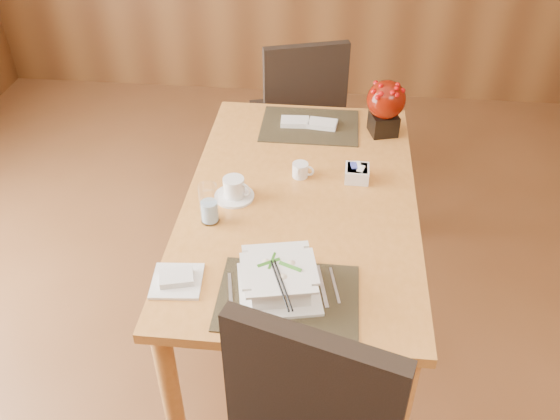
# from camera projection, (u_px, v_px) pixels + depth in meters

# --- Properties ---
(dining_table) EXTENTS (0.90, 1.50, 0.75)m
(dining_table) POSITION_uv_depth(u_px,v_px,m) (300.00, 215.00, 2.38)
(dining_table) COLOR #C98138
(dining_table) RESTS_ON ground
(placemat_near) EXTENTS (0.45, 0.33, 0.01)m
(placemat_near) POSITION_uv_depth(u_px,v_px,m) (288.00, 297.00, 1.89)
(placemat_near) COLOR black
(placemat_near) RESTS_ON dining_table
(placemat_far) EXTENTS (0.45, 0.33, 0.01)m
(placemat_far) POSITION_uv_depth(u_px,v_px,m) (310.00, 126.00, 2.75)
(placemat_far) COLOR black
(placemat_far) RESTS_ON dining_table
(soup_setting) EXTENTS (0.30, 0.30, 0.10)m
(soup_setting) POSITION_uv_depth(u_px,v_px,m) (279.00, 280.00, 1.88)
(soup_setting) COLOR silver
(soup_setting) RESTS_ON dining_table
(coffee_cup) EXTENTS (0.16, 0.16, 0.09)m
(coffee_cup) POSITION_uv_depth(u_px,v_px,m) (234.00, 189.00, 2.30)
(coffee_cup) COLOR silver
(coffee_cup) RESTS_ON dining_table
(water_glass) EXTENTS (0.08, 0.08, 0.16)m
(water_glass) POSITION_uv_depth(u_px,v_px,m) (209.00, 204.00, 2.15)
(water_glass) COLOR white
(water_glass) RESTS_ON dining_table
(creamer_jug) EXTENTS (0.10, 0.10, 0.06)m
(creamer_jug) POSITION_uv_depth(u_px,v_px,m) (300.00, 170.00, 2.42)
(creamer_jug) COLOR silver
(creamer_jug) RESTS_ON dining_table
(sugar_caddy) EXTENTS (0.10, 0.10, 0.06)m
(sugar_caddy) POSITION_uv_depth(u_px,v_px,m) (357.00, 173.00, 2.40)
(sugar_caddy) COLOR silver
(sugar_caddy) RESTS_ON dining_table
(berry_decor) EXTENTS (0.17, 0.17, 0.25)m
(berry_decor) POSITION_uv_depth(u_px,v_px,m) (386.00, 105.00, 2.62)
(berry_decor) COLOR black
(berry_decor) RESTS_ON dining_table
(napkins_far) EXTENTS (0.26, 0.11, 0.02)m
(napkins_far) POSITION_uv_depth(u_px,v_px,m) (311.00, 123.00, 2.75)
(napkins_far) COLOR silver
(napkins_far) RESTS_ON dining_table
(bread_plate) EXTENTS (0.18, 0.18, 0.01)m
(bread_plate) POSITION_uv_depth(u_px,v_px,m) (177.00, 281.00, 1.95)
(bread_plate) COLOR silver
(bread_plate) RESTS_ON dining_table
(far_chair) EXTENTS (0.58, 0.58, 0.99)m
(far_chair) POSITION_uv_depth(u_px,v_px,m) (300.00, 111.00, 3.27)
(far_chair) COLOR black
(far_chair) RESTS_ON ground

